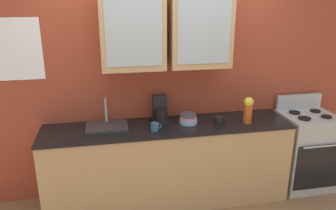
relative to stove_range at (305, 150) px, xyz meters
The scene contains 10 objects.
ground_plane 1.73m from the stove_range, behind, with size 10.00×10.00×0.00m, color brown.
back_wall_unit 1.95m from the stove_range, 169.93° to the left, with size 5.20×0.48×2.56m.
counter 1.67m from the stove_range, behind, with size 2.64×0.61×0.90m.
stove_range is the anchor object (origin of this frame).
sink_faucet 2.35m from the stove_range, behind, with size 0.43×0.32×0.30m.
bowl_stack 1.53m from the stove_range, behind, with size 0.19×0.19×0.11m.
vase 1.02m from the stove_range, behind, with size 0.10×0.10×0.29m.
cup_near_sink 1.89m from the stove_range, behind, with size 0.11×0.08×0.08m.
cup_near_bowls 1.23m from the stove_range, behind, with size 0.12×0.09×0.08m.
coffee_maker 1.82m from the stove_range, behind, with size 0.17×0.20×0.29m.
Camera 1 is at (-0.63, -3.16, 2.19)m, focal length 34.97 mm.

